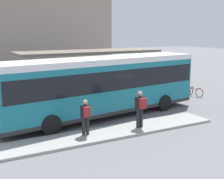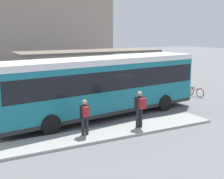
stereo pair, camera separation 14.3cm
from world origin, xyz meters
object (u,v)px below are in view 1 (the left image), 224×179
object	(u,v)px
pedestrian_waiting	(140,107)
pedestrian_companion	(86,115)
bicycle_green	(183,90)
bicycle_red	(194,92)
city_bus	(103,83)

from	to	relation	value
pedestrian_waiting	pedestrian_companion	size ratio (longest dim) A/B	1.10
bicycle_green	pedestrian_waiting	bearing A→B (deg)	127.70
bicycle_red	bicycle_green	distance (m)	0.90
city_bus	bicycle_red	world-z (taller)	city_bus
bicycle_red	bicycle_green	xyz separation A→B (m)	(-0.35, 0.83, 0.02)
bicycle_green	pedestrian_companion	bearing A→B (deg)	118.66
city_bus	bicycle_red	size ratio (longest dim) A/B	7.70
pedestrian_waiting	bicycle_red	distance (m)	9.24
city_bus	pedestrian_waiting	bearing A→B (deg)	-88.80
bicycle_green	city_bus	bearing A→B (deg)	108.74
pedestrian_waiting	pedestrian_companion	bearing A→B (deg)	81.53
pedestrian_waiting	bicycle_green	world-z (taller)	pedestrian_waiting
city_bus	pedestrian_companion	xyz separation A→B (m)	(-2.31, -2.78, -0.89)
bicycle_red	pedestrian_waiting	bearing A→B (deg)	-67.30
pedestrian_waiting	bicycle_red	world-z (taller)	pedestrian_waiting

